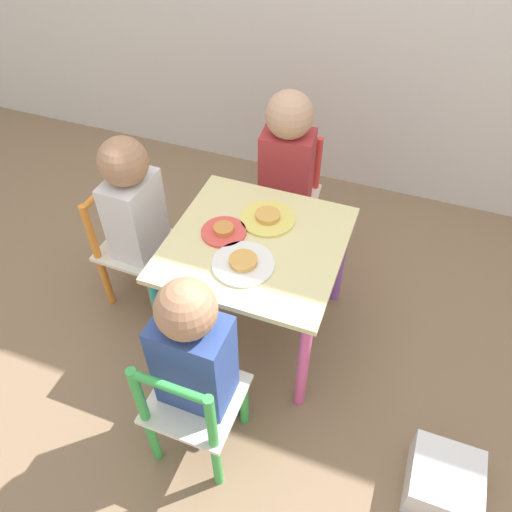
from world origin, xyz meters
The scene contains 12 objects.
ground_plane centered at (0.00, 0.00, 0.00)m, with size 6.00×6.00×0.00m, color #7F664C.
kids_table centered at (0.00, 0.00, 0.39)m, with size 0.57×0.57×0.46m.
chair_orange centered at (-0.51, 0.01, 0.24)m, with size 0.27×0.27×0.50m.
chair_green centered at (-0.01, -0.51, 0.24)m, with size 0.26×0.26×0.50m.
chair_red centered at (-0.05, 0.51, 0.24)m, with size 0.28×0.28×0.50m.
child_left centered at (-0.45, 0.01, 0.44)m, with size 0.22×0.20×0.73m.
child_front centered at (-0.01, -0.45, 0.43)m, with size 0.20×0.21×0.73m.
child_back centered at (-0.04, 0.45, 0.46)m, with size 0.21×0.23×0.75m.
plate_left centered at (-0.11, 0.00, 0.47)m, with size 0.15×0.15×0.03m.
plate_front centered at (0.00, -0.11, 0.47)m, with size 0.20×0.20×0.03m.
plate_back centered at (0.00, 0.11, 0.47)m, with size 0.19×0.19×0.03m.
storage_bin centered at (0.74, -0.39, 0.06)m, with size 0.20×0.21×0.13m.
Camera 1 is at (0.41, -1.11, 1.58)m, focal length 35.00 mm.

